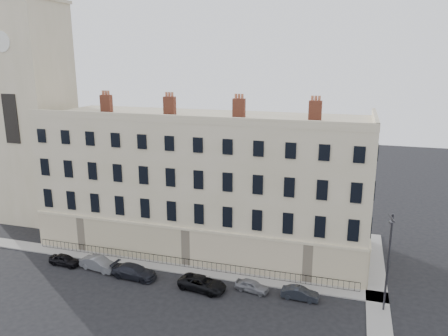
{
  "coord_description": "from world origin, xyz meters",
  "views": [
    {
      "loc": [
        9.78,
        -33.1,
        21.33
      ],
      "look_at": [
        -3.07,
        10.0,
        9.81
      ],
      "focal_mm": 35.0,
      "sensor_mm": 36.0,
      "label": 1
    }
  ],
  "objects_px": {
    "car_a": "(65,260)",
    "car_b": "(99,264)",
    "car_d": "(202,283)",
    "car_f": "(300,293)",
    "car_c": "(134,272)",
    "streetlamp": "(388,259)",
    "car_e": "(252,286)"
  },
  "relations": [
    {
      "from": "car_c",
      "to": "car_d",
      "type": "relative_size",
      "value": 1.01
    },
    {
      "from": "car_c",
      "to": "car_d",
      "type": "distance_m",
      "value": 7.24
    },
    {
      "from": "car_b",
      "to": "car_d",
      "type": "bearing_deg",
      "value": -83.67
    },
    {
      "from": "car_a",
      "to": "car_b",
      "type": "xyz_separation_m",
      "value": [
        4.0,
        0.12,
        0.09
      ]
    },
    {
      "from": "car_a",
      "to": "streetlamp",
      "type": "relative_size",
      "value": 0.39
    },
    {
      "from": "car_d",
      "to": "car_e",
      "type": "bearing_deg",
      "value": -67.75
    },
    {
      "from": "car_d",
      "to": "car_e",
      "type": "distance_m",
      "value": 4.65
    },
    {
      "from": "car_f",
      "to": "streetlamp",
      "type": "xyz_separation_m",
      "value": [
        7.14,
        0.03,
        4.37
      ]
    },
    {
      "from": "car_e",
      "to": "car_f",
      "type": "bearing_deg",
      "value": -81.47
    },
    {
      "from": "car_b",
      "to": "car_c",
      "type": "relative_size",
      "value": 0.89
    },
    {
      "from": "car_a",
      "to": "car_d",
      "type": "bearing_deg",
      "value": -88.17
    },
    {
      "from": "car_a",
      "to": "car_b",
      "type": "relative_size",
      "value": 0.83
    },
    {
      "from": "car_c",
      "to": "car_d",
      "type": "xyz_separation_m",
      "value": [
        7.24,
        -0.22,
        -0.03
      ]
    },
    {
      "from": "car_c",
      "to": "streetlamp",
      "type": "distance_m",
      "value": 23.78
    },
    {
      "from": "car_e",
      "to": "car_f",
      "type": "relative_size",
      "value": 0.96
    },
    {
      "from": "car_a",
      "to": "streetlamp",
      "type": "height_order",
      "value": "streetlamp"
    },
    {
      "from": "car_b",
      "to": "car_e",
      "type": "distance_m",
      "value": 16.07
    },
    {
      "from": "car_a",
      "to": "car_c",
      "type": "bearing_deg",
      "value": -88.55
    },
    {
      "from": "car_c",
      "to": "streetlamp",
      "type": "height_order",
      "value": "streetlamp"
    },
    {
      "from": "car_f",
      "to": "car_d",
      "type": "bearing_deg",
      "value": 97.85
    },
    {
      "from": "car_a",
      "to": "car_b",
      "type": "distance_m",
      "value": 4.01
    },
    {
      "from": "car_d",
      "to": "car_e",
      "type": "xyz_separation_m",
      "value": [
        4.53,
        1.06,
        -0.09
      ]
    },
    {
      "from": "car_a",
      "to": "car_f",
      "type": "height_order",
      "value": "car_a"
    },
    {
      "from": "car_b",
      "to": "streetlamp",
      "type": "relative_size",
      "value": 0.46
    },
    {
      "from": "car_c",
      "to": "streetlamp",
      "type": "bearing_deg",
      "value": -84.22
    },
    {
      "from": "streetlamp",
      "to": "car_c",
      "type": "bearing_deg",
      "value": 171.96
    },
    {
      "from": "car_b",
      "to": "streetlamp",
      "type": "xyz_separation_m",
      "value": [
        27.68,
        0.29,
        4.25
      ]
    },
    {
      "from": "car_f",
      "to": "car_b",
      "type": "bearing_deg",
      "value": 92.41
    },
    {
      "from": "car_c",
      "to": "car_e",
      "type": "relative_size",
      "value": 1.43
    },
    {
      "from": "car_a",
      "to": "car_f",
      "type": "xyz_separation_m",
      "value": [
        24.54,
        0.37,
        -0.03
      ]
    },
    {
      "from": "car_b",
      "to": "car_c",
      "type": "height_order",
      "value": "car_b"
    },
    {
      "from": "car_c",
      "to": "car_f",
      "type": "relative_size",
      "value": 1.37
    }
  ]
}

